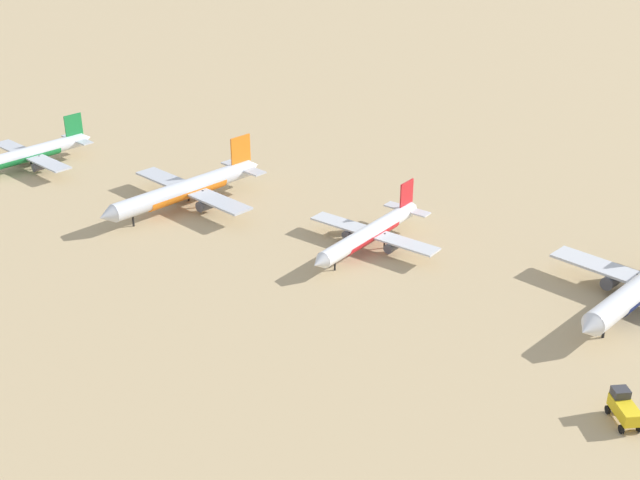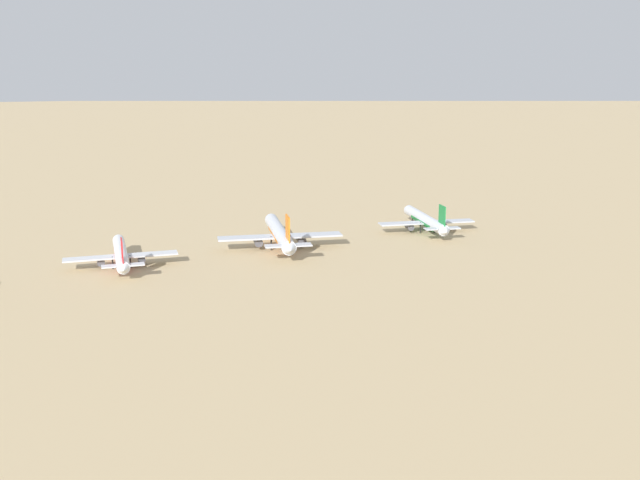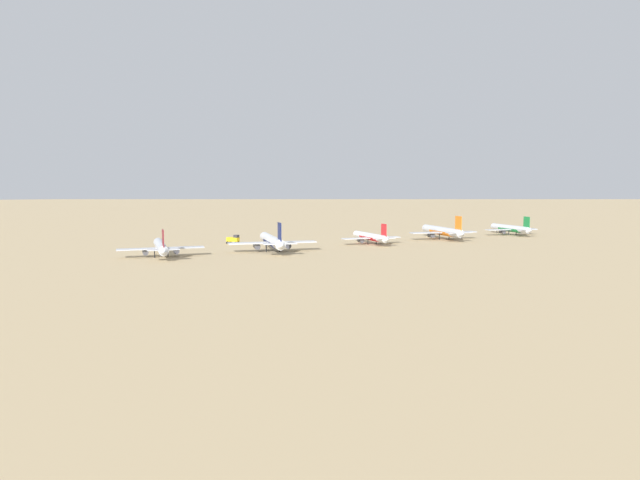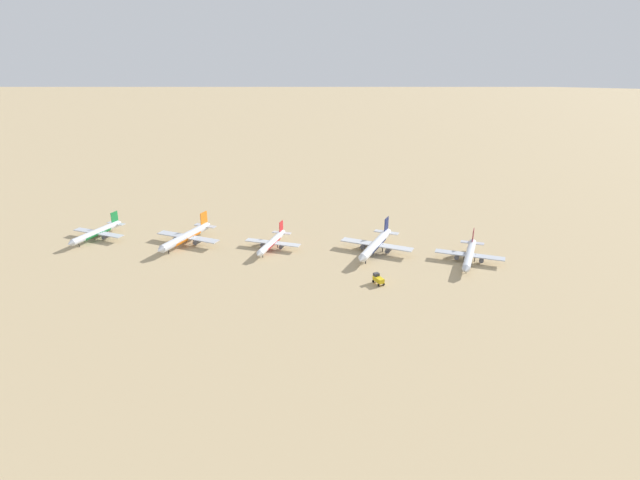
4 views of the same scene
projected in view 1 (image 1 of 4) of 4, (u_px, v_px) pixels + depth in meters
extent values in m
plane|color=tan|center=(376.00, 248.00, 149.77)|extent=(1800.00, 1800.00, 0.00)
cylinder|color=silver|center=(26.00, 154.00, 185.00)|extent=(29.28, 6.89, 3.07)
cone|color=silver|center=(86.00, 138.00, 195.37)|extent=(2.61, 3.04, 2.77)
cube|color=#197A38|center=(74.00, 126.00, 191.89)|extent=(4.45, 0.87, 5.66)
cube|color=#B6BBC5|center=(77.00, 139.00, 193.64)|extent=(3.85, 9.97, 0.29)
cube|color=#B6BBC5|center=(31.00, 155.00, 186.03)|extent=(7.64, 27.80, 0.36)
cylinder|color=#4C4C54|center=(40.00, 166.00, 183.11)|extent=(3.61, 2.29, 1.86)
cylinder|color=#4C4C54|center=(18.00, 156.00, 189.07)|extent=(3.61, 2.29, 1.86)
cylinder|color=black|center=(40.00, 162.00, 185.85)|extent=(0.36, 0.36, 3.09)
cylinder|color=black|center=(30.00, 158.00, 188.43)|extent=(0.36, 0.36, 3.09)
cylinder|color=#197A38|center=(26.00, 155.00, 185.10)|extent=(16.29, 5.17, 3.08)
cylinder|color=silver|center=(186.00, 189.00, 165.05)|extent=(33.91, 8.49, 3.56)
cone|color=silver|center=(107.00, 216.00, 153.08)|extent=(3.48, 3.90, 3.49)
cone|color=silver|center=(253.00, 166.00, 176.89)|extent=(3.07, 3.56, 3.21)
cube|color=orange|center=(241.00, 151.00, 172.89)|extent=(5.15, 1.08, 6.56)
cube|color=#B6BBC5|center=(243.00, 168.00, 174.91)|extent=(4.62, 11.57, 0.34)
cube|color=#B6BBC5|center=(191.00, 190.00, 166.23)|extent=(9.33, 32.23, 0.42)
cylinder|color=#4C4C54|center=(207.00, 204.00, 162.79)|extent=(4.21, 2.71, 2.16)
cylinder|color=#4C4C54|center=(172.00, 190.00, 169.81)|extent=(4.21, 2.71, 2.16)
cylinder|color=black|center=(133.00, 218.00, 157.62)|extent=(0.41, 0.41, 3.58)
cylinder|color=black|center=(203.00, 199.00, 165.98)|extent=(0.41, 0.41, 3.58)
cylinder|color=black|center=(188.00, 192.00, 169.02)|extent=(0.41, 0.41, 3.58)
cylinder|color=orange|center=(186.00, 190.00, 165.16)|extent=(18.89, 6.26, 3.57)
cylinder|color=silver|center=(370.00, 233.00, 148.13)|extent=(27.62, 4.00, 2.91)
cone|color=silver|center=(319.00, 263.00, 137.42)|extent=(2.56, 2.94, 2.85)
cone|color=silver|center=(413.00, 207.00, 158.73)|extent=(2.24, 2.70, 2.62)
cube|color=red|center=(407.00, 195.00, 155.29)|extent=(4.21, 0.44, 5.35)
cube|color=silver|center=(407.00, 209.00, 156.97)|extent=(2.81, 9.27, 0.28)
cube|color=silver|center=(373.00, 233.00, 149.17)|extent=(4.86, 26.13, 0.34)
cylinder|color=#4C4C54|center=(392.00, 246.00, 146.67)|extent=(3.28, 1.89, 1.76)
cylinder|color=#4C4C54|center=(351.00, 233.00, 151.71)|extent=(3.28, 1.89, 1.76)
cylinder|color=black|center=(335.00, 263.00, 141.42)|extent=(0.34, 0.34, 2.92)
cylinder|color=black|center=(385.00, 241.00, 149.16)|extent=(0.34, 0.34, 2.92)
cylinder|color=black|center=(366.00, 235.00, 151.35)|extent=(0.34, 0.34, 2.92)
cylinder|color=red|center=(370.00, 234.00, 148.23)|extent=(15.24, 3.51, 2.91)
cone|color=silver|center=(588.00, 329.00, 117.18)|extent=(3.62, 4.04, 3.60)
cylinder|color=#4C4C54|center=(612.00, 280.00, 134.37)|extent=(4.36, 2.83, 2.22)
cylinder|color=black|center=(604.00, 327.00, 121.83)|extent=(0.43, 0.43, 3.70)
cylinder|color=black|center=(636.00, 285.00, 133.52)|extent=(0.43, 0.43, 3.70)
cube|color=yellow|center=(625.00, 410.00, 103.80)|extent=(5.41, 5.19, 1.70)
cube|color=#333338|center=(621.00, 392.00, 104.72)|extent=(2.72, 2.74, 1.10)
cylinder|color=black|center=(608.00, 410.00, 106.06)|extent=(1.05, 1.00, 1.10)
cylinder|color=black|center=(625.00, 408.00, 106.30)|extent=(1.05, 1.00, 1.10)
cylinder|color=black|center=(621.00, 429.00, 102.52)|extent=(1.05, 1.00, 1.10)
cylinder|color=black|center=(639.00, 428.00, 102.76)|extent=(1.05, 1.00, 1.10)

